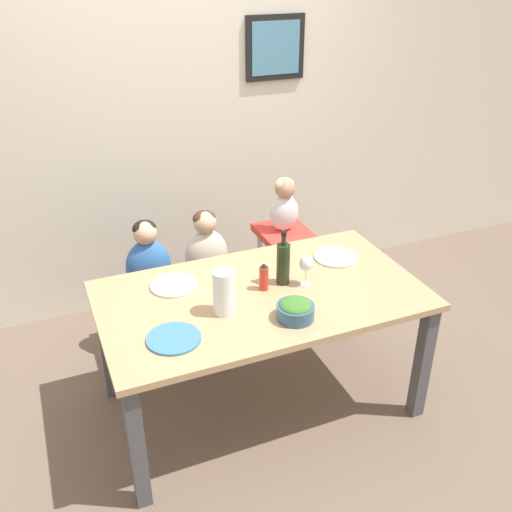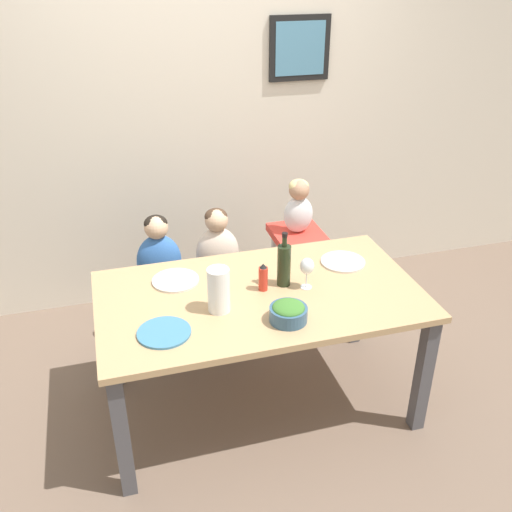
{
  "view_description": "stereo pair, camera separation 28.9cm",
  "coord_description": "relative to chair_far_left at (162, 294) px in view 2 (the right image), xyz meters",
  "views": [
    {
      "loc": [
        -0.97,
        -2.28,
        2.3
      ],
      "look_at": [
        0.0,
        0.07,
        0.92
      ],
      "focal_mm": 40.0,
      "sensor_mm": 36.0,
      "label": 1
    },
    {
      "loc": [
        -0.7,
        -2.38,
        2.3
      ],
      "look_at": [
        0.0,
        0.07,
        0.92
      ],
      "focal_mm": 40.0,
      "sensor_mm": 36.0,
      "label": 2
    }
  ],
  "objects": [
    {
      "name": "wine_bottle",
      "position": [
        0.57,
        -0.67,
        0.49
      ],
      "size": [
        0.07,
        0.07,
        0.3
      ],
      "color": "#232D19",
      "rests_on": "dining_table"
    },
    {
      "name": "dinner_plate_back_left",
      "position": [
        0.03,
        -0.49,
        0.37
      ],
      "size": [
        0.25,
        0.25,
        0.01
      ],
      "color": "silver",
      "rests_on": "dining_table"
    },
    {
      "name": "chair_far_left",
      "position": [
        0.0,
        0.0,
        0.0
      ],
      "size": [
        0.37,
        0.43,
        0.44
      ],
      "color": "silver",
      "rests_on": "ground_plane"
    },
    {
      "name": "chair_right_highchair",
      "position": [
        0.9,
        0.0,
        0.17
      ],
      "size": [
        0.32,
        0.36,
        0.69
      ],
      "color": "silver",
      "rests_on": "ground_plane"
    },
    {
      "name": "chair_far_center",
      "position": [
        0.37,
        0.0,
        0.0
      ],
      "size": [
        0.37,
        0.43,
        0.44
      ],
      "color": "silver",
      "rests_on": "ground_plane"
    },
    {
      "name": "person_child_left",
      "position": [
        -0.0,
        0.0,
        0.29
      ],
      "size": [
        0.27,
        0.18,
        0.47
      ],
      "color": "#3366B2",
      "rests_on": "chair_far_left"
    },
    {
      "name": "dinner_plate_back_right",
      "position": [
        0.97,
        -0.54,
        0.37
      ],
      "size": [
        0.25,
        0.25,
        0.01
      ],
      "color": "silver",
      "rests_on": "dining_table"
    },
    {
      "name": "dining_table",
      "position": [
        0.43,
        -0.72,
        0.28
      ],
      "size": [
        1.65,
        0.93,
        0.74
      ],
      "color": "tan",
      "rests_on": "ground_plane"
    },
    {
      "name": "dinner_plate_front_left",
      "position": [
        -0.09,
        -0.94,
        0.37
      ],
      "size": [
        0.25,
        0.25,
        0.01
      ],
      "color": "teal",
      "rests_on": "dining_table"
    },
    {
      "name": "wine_glass_near",
      "position": [
        0.68,
        -0.74,
        0.49
      ],
      "size": [
        0.07,
        0.07,
        0.17
      ],
      "color": "white",
      "rests_on": "dining_table"
    },
    {
      "name": "salad_bowl_large",
      "position": [
        0.49,
        -0.99,
        0.42
      ],
      "size": [
        0.18,
        0.18,
        0.1
      ],
      "color": "#335675",
      "rests_on": "dining_table"
    },
    {
      "name": "condiment_bottle_hot_sauce",
      "position": [
        0.46,
        -0.69,
        0.44
      ],
      "size": [
        0.05,
        0.05,
        0.15
      ],
      "color": "red",
      "rests_on": "dining_table"
    },
    {
      "name": "ground_plane",
      "position": [
        0.43,
        -0.72,
        -0.37
      ],
      "size": [
        14.0,
        14.0,
        0.0
      ],
      "primitive_type": "plane",
      "color": "#705B4C"
    },
    {
      "name": "paper_towel_roll",
      "position": [
        0.2,
        -0.82,
        0.48
      ],
      "size": [
        0.11,
        0.11,
        0.23
      ],
      "color": "white",
      "rests_on": "dining_table"
    },
    {
      "name": "wall_back",
      "position": [
        0.43,
        0.65,
        0.98
      ],
      "size": [
        10.0,
        0.09,
        2.7
      ],
      "color": "beige",
      "rests_on": "ground_plane"
    },
    {
      "name": "person_child_center",
      "position": [
        0.37,
        0.0,
        0.29
      ],
      "size": [
        0.27,
        0.18,
        0.47
      ],
      "color": "beige",
      "rests_on": "chair_far_center"
    },
    {
      "name": "person_baby_right",
      "position": [
        0.9,
        0.0,
        0.51
      ],
      "size": [
        0.19,
        0.13,
        0.35
      ],
      "color": "silver",
      "rests_on": "chair_right_highchair"
    }
  ]
}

